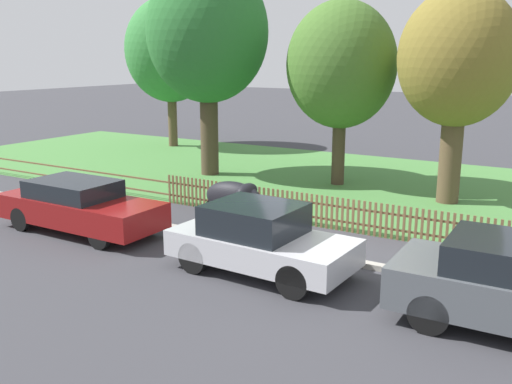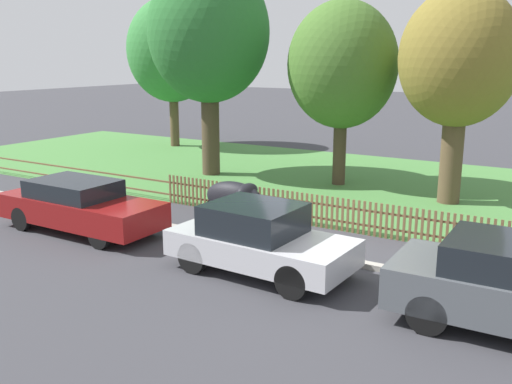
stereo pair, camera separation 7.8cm
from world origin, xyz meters
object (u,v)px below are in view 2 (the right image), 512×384
at_px(tree_behind_motorcycle, 209,34).
at_px(tree_far_left, 459,60).
at_px(parked_car_black_saloon, 259,239).
at_px(covered_motorcycle, 236,198).
at_px(parked_car_silver_hatchback, 80,205).
at_px(tree_nearest_kerb, 172,50).
at_px(tree_mid_park, 342,66).

relative_size(tree_behind_motorcycle, tree_far_left, 1.23).
height_order(parked_car_black_saloon, covered_motorcycle, parked_car_black_saloon).
height_order(parked_car_silver_hatchback, covered_motorcycle, parked_car_silver_hatchback).
xyz_separation_m(tree_nearest_kerb, tree_mid_park, (10.32, -3.83, -0.58)).
bearing_deg(tree_far_left, tree_mid_park, 170.79).
bearing_deg(parked_car_black_saloon, parked_car_silver_hatchback, -178.58).
distance_m(covered_motorcycle, tree_nearest_kerb, 14.19).
distance_m(parked_car_black_saloon, tree_behind_motorcycle, 11.00).
height_order(tree_mid_park, tree_far_left, tree_far_left).
height_order(parked_car_black_saloon, tree_mid_park, tree_mid_park).
bearing_deg(tree_behind_motorcycle, tree_mid_park, 10.28).
xyz_separation_m(tree_mid_park, tree_far_left, (3.83, -0.62, 0.18)).
bearing_deg(tree_nearest_kerb, covered_motorcycle, -44.02).
height_order(covered_motorcycle, tree_mid_park, tree_mid_park).
xyz_separation_m(covered_motorcycle, tree_mid_park, (0.51, 5.65, 3.34)).
bearing_deg(covered_motorcycle, tree_mid_park, 86.59).
bearing_deg(tree_far_left, covered_motorcycle, -130.78).
distance_m(parked_car_silver_hatchback, covered_motorcycle, 3.96).
distance_m(parked_car_silver_hatchback, tree_nearest_kerb, 14.59).
xyz_separation_m(parked_car_silver_hatchback, parked_car_black_saloon, (5.27, -0.07, 0.04)).
distance_m(parked_car_silver_hatchback, tree_far_left, 11.14).
height_order(parked_car_silver_hatchback, tree_far_left, tree_far_left).
xyz_separation_m(tree_nearest_kerb, tree_behind_motorcycle, (5.56, -4.70, 0.50)).
bearing_deg(covered_motorcycle, tree_far_left, 50.95).
xyz_separation_m(parked_car_silver_hatchback, covered_motorcycle, (2.86, 2.74, -0.02)).
bearing_deg(tree_mid_park, parked_car_silver_hatchback, -111.87).
bearing_deg(parked_car_silver_hatchback, parked_car_black_saloon, -0.81).
xyz_separation_m(covered_motorcycle, tree_behind_motorcycle, (-4.25, 4.78, 4.42)).
xyz_separation_m(parked_car_silver_hatchback, tree_nearest_kerb, (-6.95, 12.22, 3.90)).
bearing_deg(tree_far_left, parked_car_silver_hatchback, -132.81).
height_order(covered_motorcycle, tree_behind_motorcycle, tree_behind_motorcycle).
relative_size(tree_nearest_kerb, tree_mid_park, 1.15).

